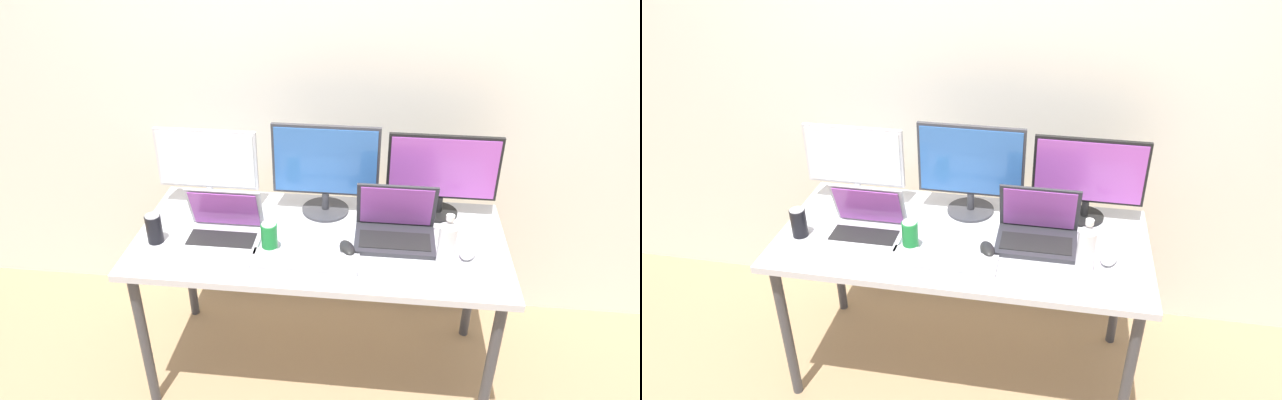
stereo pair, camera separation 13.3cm
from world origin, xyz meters
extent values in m
plane|color=#9E7F5B|center=(0.00, 0.00, 0.00)|extent=(16.00, 16.00, 0.00)
cube|color=silver|center=(0.00, 0.59, 1.30)|extent=(7.00, 0.08, 2.60)
cylinder|color=#424247|center=(-0.71, -0.29, 0.35)|extent=(0.04, 0.04, 0.71)
cylinder|color=#424247|center=(0.71, -0.29, 0.35)|extent=(0.04, 0.04, 0.71)
cylinder|color=#424247|center=(-0.71, 0.29, 0.35)|extent=(0.04, 0.04, 0.71)
cylinder|color=#424247|center=(0.71, 0.29, 0.35)|extent=(0.04, 0.04, 0.71)
cube|color=silver|center=(0.00, 0.00, 0.72)|extent=(1.55, 0.71, 0.03)
cylinder|color=silver|center=(-0.53, 0.22, 0.75)|extent=(0.21, 0.21, 0.01)
cylinder|color=silver|center=(-0.53, 0.22, 0.79)|extent=(0.03, 0.03, 0.08)
cube|color=silver|center=(-0.53, 0.22, 0.97)|extent=(0.45, 0.02, 0.28)
cube|color=white|center=(-0.53, 0.20, 0.97)|extent=(0.43, 0.01, 0.25)
cylinder|color=#38383D|center=(0.00, 0.22, 0.75)|extent=(0.21, 0.21, 0.01)
cylinder|color=#38383D|center=(0.00, 0.22, 0.79)|extent=(0.03, 0.03, 0.08)
cube|color=#38383D|center=(0.00, 0.22, 0.99)|extent=(0.47, 0.02, 0.32)
cube|color=#3366B2|center=(0.00, 0.20, 0.99)|extent=(0.44, 0.01, 0.30)
cylinder|color=black|center=(0.50, 0.25, 0.75)|extent=(0.17, 0.17, 0.01)
cylinder|color=black|center=(0.50, 0.25, 0.79)|extent=(0.03, 0.03, 0.07)
cube|color=black|center=(0.50, 0.25, 0.97)|extent=(0.48, 0.02, 0.29)
cube|color=#A54CB2|center=(0.50, 0.24, 0.97)|extent=(0.45, 0.01, 0.27)
cube|color=silver|center=(-0.40, -0.07, 0.75)|extent=(0.31, 0.21, 0.02)
cube|color=black|center=(-0.40, -0.09, 0.76)|extent=(0.28, 0.11, 0.00)
cube|color=silver|center=(-0.40, 0.00, 0.86)|extent=(0.31, 0.08, 0.20)
cube|color=#A54CB2|center=(-0.40, -0.01, 0.86)|extent=(0.28, 0.06, 0.18)
cube|color=#2D2D33|center=(0.31, 0.00, 0.75)|extent=(0.33, 0.23, 0.02)
cube|color=black|center=(0.31, -0.02, 0.76)|extent=(0.29, 0.13, 0.00)
cube|color=#2D2D33|center=(0.31, 0.08, 0.87)|extent=(0.33, 0.08, 0.22)
cube|color=#A54CB2|center=(0.31, 0.07, 0.87)|extent=(0.30, 0.06, 0.20)
cube|color=#B2B2B7|center=(-0.04, -0.19, 0.75)|extent=(0.42, 0.13, 0.02)
ellipsoid|color=silver|center=(0.60, -0.07, 0.76)|extent=(0.09, 0.12, 0.04)
ellipsoid|color=black|center=(0.12, -0.10, 0.76)|extent=(0.09, 0.12, 0.04)
cylinder|color=silver|center=(0.50, -0.17, 0.84)|extent=(0.07, 0.07, 0.20)
cone|color=silver|center=(0.50, -0.17, 0.95)|extent=(0.06, 0.06, 0.03)
cylinder|color=white|center=(0.50, -0.17, 0.98)|extent=(0.03, 0.03, 0.02)
cylinder|color=#197F33|center=(-0.19, -0.12, 0.80)|extent=(0.07, 0.07, 0.12)
cylinder|color=silver|center=(-0.19, -0.12, 0.86)|extent=(0.06, 0.06, 0.00)
cylinder|color=black|center=(-0.67, -0.11, 0.80)|extent=(0.07, 0.07, 0.12)
cylinder|color=silver|center=(-0.67, -0.11, 0.86)|extent=(0.06, 0.06, 0.00)
camera|label=1|loc=(0.23, -1.98, 2.07)|focal=32.00mm
camera|label=2|loc=(0.36, -1.96, 2.07)|focal=32.00mm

